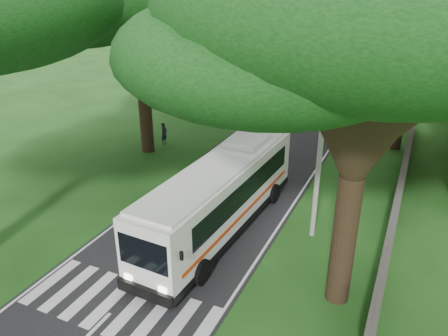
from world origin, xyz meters
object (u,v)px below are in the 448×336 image
object	(u,v)px
pole_mid	(377,72)
pole_far	(398,41)
pole_near	(319,156)
distant_car_b	(340,62)
pedestrian	(164,133)
distant_car_a	(300,84)
coach_bus	(221,194)
distant_car_c	(371,51)

from	to	relation	value
pole_mid	pole_far	size ratio (longest dim) A/B	1.00
pole_near	distant_car_b	distance (m)	43.18
pole_far	distant_car_b	world-z (taller)	pole_far
pole_mid	pedestrian	bearing A→B (deg)	-137.03
pole_mid	distant_car_b	xyz separation A→B (m)	(-7.02, 22.46, -3.46)
pole_mid	distant_car_a	distance (m)	12.02
coach_bus	distant_car_a	size ratio (longest dim) A/B	2.77
pole_near	distant_car_c	bearing A→B (deg)	94.81
distant_car_b	distant_car_c	size ratio (longest dim) A/B	1.04
pole_near	distant_car_c	size ratio (longest dim) A/B	1.97
pole_far	distant_car_a	world-z (taller)	pole_far
pole_mid	distant_car_b	bearing A→B (deg)	107.36
distant_car_a	pole_far	bearing A→B (deg)	-135.14
pole_far	distant_car_a	size ratio (longest dim) A/B	1.81
pole_near	pedestrian	size ratio (longest dim) A/B	4.92
coach_bus	distant_car_c	xyz separation A→B (m)	(-0.31, 55.64, -1.30)
distant_car_a	distant_car_c	distance (m)	26.81
distant_car_c	pedestrian	bearing A→B (deg)	75.15
pole_near	distant_car_a	xyz separation A→B (m)	(-8.49, 27.80, -3.40)
coach_bus	pedestrian	bearing A→B (deg)	137.65
pole_far	pedestrian	xyz separation A→B (m)	(-13.19, -32.29, -3.37)
coach_bus	pedestrian	size ratio (longest dim) A/B	7.52
distant_car_b	distant_car_c	xyz separation A→B (m)	(2.45, 11.85, -0.11)
pedestrian	coach_bus	bearing A→B (deg)	-134.56
pole_mid	distant_car_c	xyz separation A→B (m)	(-4.57, 34.32, -3.56)
distant_car_a	pedestrian	world-z (taller)	pedestrian
pole_mid	pedestrian	size ratio (longest dim) A/B	4.92
pole_mid	distant_car_b	size ratio (longest dim) A/B	1.90
pole_near	coach_bus	xyz separation A→B (m)	(-4.26, -1.33, -2.26)
pole_mid	pole_far	bearing A→B (deg)	90.00
pole_near	pedestrian	xyz separation A→B (m)	(-13.19, 7.71, -3.37)
distant_car_c	pole_near	bearing A→B (deg)	90.44
pole_near	pole_mid	size ratio (longest dim) A/B	1.00
coach_bus	distant_car_c	bearing A→B (deg)	93.34
pole_near	coach_bus	bearing A→B (deg)	-162.72
distant_car_a	distant_car_b	world-z (taller)	distant_car_a
pole_near	distant_car_a	world-z (taller)	pole_near
pole_far	distant_car_b	bearing A→B (deg)	160.66
pole_far	coach_bus	bearing A→B (deg)	-95.89
distant_car_c	coach_bus	bearing A→B (deg)	85.95
pole_mid	pedestrian	xyz separation A→B (m)	(-13.19, -12.29, -3.37)
coach_bus	pedestrian	world-z (taller)	coach_bus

